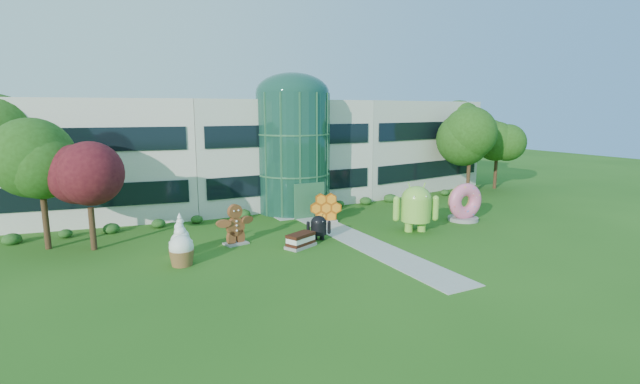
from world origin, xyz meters
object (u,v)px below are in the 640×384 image
donut (464,202)px  gingerbread (235,224)px  android_green (416,205)px  android_black (319,226)px

donut → gingerbread: donut is taller
android_green → donut: size_ratio=1.28×
android_green → gingerbread: 12.53m
android_black → gingerbread: gingerbread is taller
android_black → android_green: bearing=9.2°
android_green → gingerbread: (-12.20, 2.82, -0.59)m
android_green → android_black: (-7.03, 1.27, -0.95)m
android_black → donut: bearing=17.4°
android_black → gingerbread: (-5.17, 1.55, 0.36)m
donut → gingerbread: (-17.56, 1.99, -0.17)m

